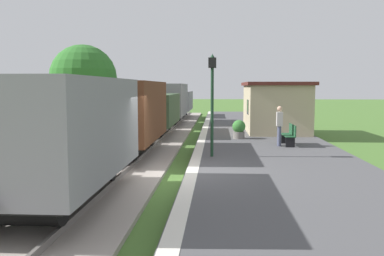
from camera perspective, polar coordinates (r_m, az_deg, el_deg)
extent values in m
plane|color=#47702D|center=(12.38, -1.87, -7.24)|extent=(160.00, 160.00, 0.00)
cube|color=#4C4C4F|center=(12.47, 13.03, -6.70)|extent=(6.00, 60.00, 0.25)
cube|color=silver|center=(12.30, -0.01, -6.11)|extent=(0.36, 60.00, 0.01)
cube|color=#9E9389|center=(12.82, -12.69, -6.65)|extent=(3.80, 60.00, 0.12)
cube|color=slate|center=(12.61, -9.54, -6.19)|extent=(0.07, 60.00, 0.14)
cube|color=slate|center=(13.01, -15.76, -5.96)|extent=(0.07, 60.00, 0.14)
cube|color=gray|center=(9.64, -18.05, 0.10)|extent=(2.50, 5.60, 2.20)
cube|color=black|center=(9.78, -17.88, -5.45)|extent=(2.10, 5.15, 0.50)
cylinder|color=black|center=(11.48, -14.57, -4.99)|extent=(1.56, 0.84, 0.84)
cylinder|color=black|center=(8.24, -22.43, -9.49)|extent=(1.56, 0.84, 0.84)
cylinder|color=black|center=(12.53, -12.95, -2.90)|extent=(0.20, 0.30, 0.20)
cube|color=brown|center=(15.95, -9.31, 2.43)|extent=(2.50, 5.60, 2.20)
cube|color=black|center=(16.03, -9.26, -0.96)|extent=(2.10, 5.15, 0.50)
cylinder|color=black|center=(17.80, -7.97, -1.09)|extent=(1.56, 0.84, 0.84)
cylinder|color=black|center=(14.33, -10.83, -2.78)|extent=(1.56, 0.84, 0.84)
cylinder|color=black|center=(18.90, -7.28, 0.08)|extent=(0.20, 0.30, 0.20)
cylinder|color=black|center=(13.19, -12.09, -2.45)|extent=(0.20, 0.30, 0.20)
cube|color=#384C33|center=(22.44, -5.55, 2.66)|extent=(2.50, 5.60, 1.60)
cube|color=black|center=(22.48, -5.53, 1.00)|extent=(2.10, 5.15, 0.50)
cylinder|color=black|center=(24.27, -4.86, 0.76)|extent=(1.56, 0.84, 0.84)
cylinder|color=black|center=(20.74, -6.31, -0.10)|extent=(1.56, 0.84, 0.84)
cylinder|color=black|center=(25.39, -4.48, 1.55)|extent=(0.20, 0.30, 0.20)
cylinder|color=black|center=(19.58, -6.89, 0.28)|extent=(0.20, 0.30, 0.20)
cube|color=gray|center=(28.95, -3.49, 3.96)|extent=(2.50, 5.60, 2.20)
cube|color=black|center=(29.00, -3.48, 2.08)|extent=(2.10, 5.15, 0.50)
cylinder|color=black|center=(30.79, -3.07, 1.83)|extent=(1.56, 0.84, 0.84)
cylinder|color=black|center=(27.24, -3.93, 1.32)|extent=(1.56, 0.84, 0.84)
cylinder|color=black|center=(31.92, -2.83, 2.42)|extent=(0.20, 0.30, 0.20)
cylinder|color=black|center=(26.08, -4.27, 1.67)|extent=(0.20, 0.30, 0.20)
cube|color=gray|center=(35.52, -2.18, 3.81)|extent=(2.50, 5.60, 1.60)
cube|color=black|center=(35.55, -2.17, 2.76)|extent=(2.10, 5.15, 0.50)
cylinder|color=black|center=(37.34, -1.90, 2.53)|extent=(1.56, 0.84, 0.84)
cylinder|color=black|center=(33.78, -2.48, 2.18)|extent=(1.56, 0.84, 0.84)
cylinder|color=black|center=(38.48, -1.74, 2.99)|extent=(0.20, 0.30, 0.20)
cylinder|color=black|center=(32.62, -2.69, 2.49)|extent=(0.20, 0.30, 0.20)
cube|color=tan|center=(23.84, 11.41, 2.68)|extent=(3.20, 5.50, 2.60)
cube|color=#51231E|center=(23.81, 11.47, 6.02)|extent=(3.50, 5.80, 0.18)
cube|color=black|center=(22.58, 7.74, 2.90)|extent=(0.03, 0.90, 0.80)
cube|color=#1E4C2D|center=(18.26, 13.16, -0.98)|extent=(0.42, 1.50, 0.04)
cube|color=#1E4C2D|center=(18.27, 13.76, -0.22)|extent=(0.04, 1.50, 0.45)
cube|color=black|center=(17.70, 13.46, -1.94)|extent=(0.38, 0.06, 0.42)
cube|color=black|center=(18.88, 12.84, -1.46)|extent=(0.38, 0.06, 0.42)
cube|color=#1E4C2D|center=(29.02, 9.59, 1.54)|extent=(0.42, 1.50, 0.04)
cube|color=#1E4C2D|center=(29.02, 9.97, 2.02)|extent=(0.04, 1.50, 0.45)
cube|color=black|center=(28.44, 9.71, 0.99)|extent=(0.38, 0.06, 0.42)
cube|color=black|center=(29.63, 9.46, 1.18)|extent=(0.38, 0.06, 0.42)
cylinder|color=#474C66|center=(17.89, 12.02, -1.12)|extent=(0.15, 0.15, 0.86)
cylinder|color=#474C66|center=(18.05, 11.96, -1.06)|extent=(0.15, 0.15, 0.86)
cube|color=#B2ADA8|center=(17.90, 12.04, 1.23)|extent=(0.25, 0.39, 0.60)
sphere|color=tan|center=(17.87, 12.07, 2.64)|extent=(0.22, 0.22, 0.22)
cylinder|color=slate|center=(20.24, 6.51, -0.99)|extent=(0.56, 0.56, 0.34)
sphere|color=#387A33|center=(20.19, 6.52, 0.21)|extent=(0.64, 0.64, 0.64)
cylinder|color=#193823|center=(14.84, 2.80, 2.14)|extent=(0.11, 0.11, 3.20)
cube|color=black|center=(14.83, 2.84, 9.02)|extent=(0.28, 0.28, 0.36)
sphere|color=#F2E5BF|center=(14.83, 2.84, 9.02)|extent=(0.20, 0.20, 0.20)
cone|color=#193823|center=(14.85, 2.84, 9.95)|extent=(0.20, 0.20, 0.16)
cylinder|color=#4C3823|center=(24.32, -14.69, 1.20)|extent=(0.28, 0.28, 1.86)
sphere|color=#2D6B28|center=(24.25, -14.83, 6.72)|extent=(3.76, 3.76, 3.76)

